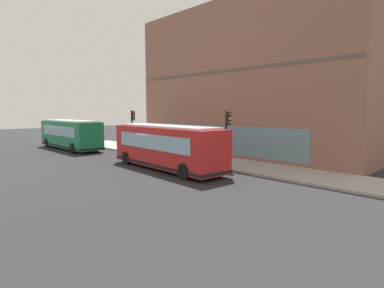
% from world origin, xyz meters
% --- Properties ---
extents(ground, '(120.00, 120.00, 0.00)m').
position_xyz_m(ground, '(0.00, 0.00, 0.00)').
color(ground, '#262628').
extents(sidewalk_curb, '(4.25, 40.00, 0.15)m').
position_xyz_m(sidewalk_curb, '(4.73, 0.00, 0.07)').
color(sidewalk_curb, '#9E9991').
rests_on(sidewalk_curb, ground).
extents(building_corner, '(8.29, 22.35, 13.43)m').
position_xyz_m(building_corner, '(10.97, 0.00, 6.71)').
color(building_corner, '#8C5B4C').
rests_on(building_corner, ground).
extents(city_bus_nearside, '(3.13, 10.17, 3.07)m').
position_xyz_m(city_bus_nearside, '(0.07, -0.65, 1.55)').
color(city_bus_nearside, red).
rests_on(city_bus_nearside, ground).
extents(city_bus_far_down_street, '(2.62, 10.05, 3.07)m').
position_xyz_m(city_bus_far_down_street, '(-0.10, 15.24, 1.55)').
color(city_bus_far_down_street, '#197247').
rests_on(city_bus_far_down_street, ground).
extents(traffic_light_near_corner, '(0.32, 0.49, 3.94)m').
position_xyz_m(traffic_light_near_corner, '(3.01, -3.69, 2.90)').
color(traffic_light_near_corner, black).
rests_on(traffic_light_near_corner, sidewalk_curb).
extents(traffic_light_down_block, '(0.32, 0.49, 3.98)m').
position_xyz_m(traffic_light_down_block, '(3.20, 8.34, 2.92)').
color(traffic_light_down_block, black).
rests_on(traffic_light_down_block, sidewalk_curb).
extents(fire_hydrant, '(0.35, 0.35, 0.74)m').
position_xyz_m(fire_hydrant, '(6.11, 0.08, 0.51)').
color(fire_hydrant, red).
rests_on(fire_hydrant, sidewalk_curb).
extents(pedestrian_near_hydrant, '(0.32, 0.32, 1.55)m').
position_xyz_m(pedestrian_near_hydrant, '(3.78, 6.71, 1.03)').
color(pedestrian_near_hydrant, gold).
rests_on(pedestrian_near_hydrant, sidewalk_curb).
extents(pedestrian_by_light_pole, '(0.32, 0.32, 1.55)m').
position_xyz_m(pedestrian_by_light_pole, '(5.51, 6.68, 1.03)').
color(pedestrian_by_light_pole, black).
rests_on(pedestrian_by_light_pole, sidewalk_curb).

